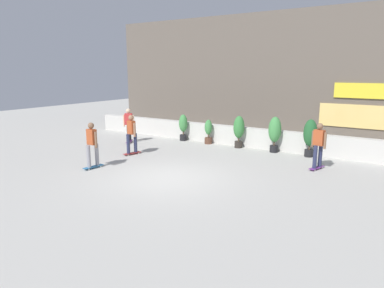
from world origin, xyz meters
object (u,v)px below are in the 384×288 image
potted_plant_0 (183,126)px  skater_by_wall_left (129,124)px  skater_mid_plaza (92,143)px  potted_plant_1 (208,131)px  skater_far_right (132,133)px  potted_plant_3 (275,132)px  potted_plant_4 (310,135)px  potted_plant_2 (239,129)px  skater_far_left (319,144)px

potted_plant_0 → skater_by_wall_left: bearing=-136.6°
skater_mid_plaza → skater_by_wall_left: same height
potted_plant_1 → skater_far_right: bearing=-113.7°
potted_plant_3 → skater_by_wall_left: bearing=-164.6°
potted_plant_4 → skater_far_right: skater_far_right is taller
potted_plant_1 → skater_mid_plaza: (-1.38, -6.05, 0.32)m
skater_far_right → potted_plant_4: bearing=29.8°
skater_by_wall_left → skater_far_right: bearing=-44.7°
potted_plant_4 → skater_far_right: 7.43m
potted_plant_2 → potted_plant_3: size_ratio=0.95×
potted_plant_4 → skater_far_right: (-6.45, -3.69, 0.02)m
skater_far_right → skater_far_left: bearing=15.0°
potted_plant_1 → skater_far_left: (5.57, -1.77, 0.32)m
potted_plant_0 → potted_plant_1: potted_plant_0 is taller
potted_plant_3 → potted_plant_2: bearing=180.0°
potted_plant_3 → skater_mid_plaza: size_ratio=0.92×
skater_mid_plaza → skater_far_right: bearing=95.8°
potted_plant_3 → skater_far_left: (2.24, -1.77, 0.02)m
potted_plant_4 → skater_far_left: (0.74, -1.77, 0.02)m
potted_plant_2 → skater_far_right: bearing=-131.3°
potted_plant_2 → skater_far_right: (-3.24, -3.69, 0.08)m
skater_far_right → potted_plant_1: bearing=66.3°
potted_plant_0 → skater_far_left: size_ratio=0.79×
potted_plant_2 → skater_by_wall_left: (-5.07, -1.87, 0.08)m
skater_mid_plaza → potted_plant_4: bearing=44.3°
potted_plant_0 → skater_mid_plaza: bearing=-89.0°
potted_plant_2 → skater_far_left: bearing=-24.1°
potted_plant_3 → skater_far_left: 2.86m
potted_plant_2 → potted_plant_4: potted_plant_4 is taller
potted_plant_4 → skater_far_left: bearing=-67.3°
potted_plant_2 → skater_far_right: 4.91m
potted_plant_1 → potted_plant_2: bearing=0.0°
potted_plant_2 → skater_by_wall_left: bearing=-159.8°
potted_plant_3 → potted_plant_0: bearing=180.0°
potted_plant_3 → skater_far_left: skater_far_left is taller
potted_plant_0 → skater_far_left: skater_far_left is taller
potted_plant_2 → skater_mid_plaza: (-3.00, -6.05, 0.08)m
potted_plant_2 → potted_plant_0: bearing=180.0°
skater_mid_plaza → skater_far_right: (-0.24, 2.36, 0.00)m
potted_plant_2 → skater_mid_plaza: 6.75m
potted_plant_2 → skater_by_wall_left: 5.41m
skater_mid_plaza → skater_far_right: 2.37m
potted_plant_2 → skater_far_left: skater_far_left is taller
potted_plant_3 → skater_by_wall_left: skater_by_wall_left is taller
potted_plant_3 → skater_mid_plaza: skater_mid_plaza is taller
skater_far_left → potted_plant_1: bearing=162.4°
potted_plant_3 → potted_plant_4: size_ratio=1.00×
potted_plant_2 → skater_far_left: size_ratio=0.87×
skater_far_left → potted_plant_2: bearing=155.9°
skater_mid_plaza → potted_plant_0: bearing=91.0°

